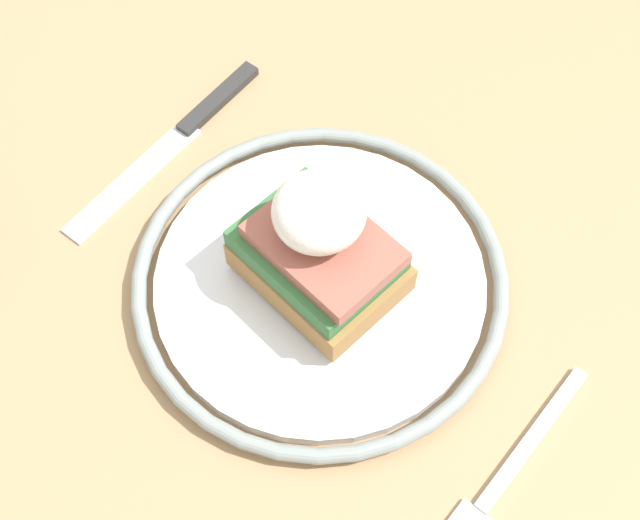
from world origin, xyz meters
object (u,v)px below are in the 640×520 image
Objects in this scene: sandwich at (320,246)px; knife at (181,134)px; plate at (320,281)px; fork at (507,473)px.

knife is at bearing -5.08° from sandwich.
plate is at bearing 174.71° from knife.
sandwich is 0.16m from knife.
knife is (0.16, -0.01, -0.01)m from plate.
plate reaches higher than knife.
sandwich is 0.51× the size of knife.
knife is at bearing -5.29° from plate.
plate is at bearing -2.99° from fork.
plate reaches higher than fork.
knife is at bearing -4.11° from fork.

